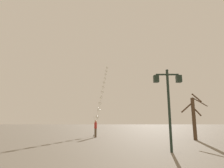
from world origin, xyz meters
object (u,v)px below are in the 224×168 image
(twin_lantern_lamp_post, at_px, (168,93))
(kite_flyer, at_px, (95,128))
(bare_tree, at_px, (193,116))
(kite_train, at_px, (102,89))

(twin_lantern_lamp_post, relative_size, kite_flyer, 2.63)
(twin_lantern_lamp_post, height_order, bare_tree, twin_lantern_lamp_post)
(kite_flyer, bearing_deg, twin_lantern_lamp_post, -151.05)
(bare_tree, bearing_deg, kite_flyer, 162.26)
(twin_lantern_lamp_post, distance_m, kite_flyer, 10.80)
(kite_flyer, bearing_deg, kite_train, 0.15)
(twin_lantern_lamp_post, distance_m, bare_tree, 7.83)
(kite_train, bearing_deg, twin_lantern_lamp_post, -75.73)
(kite_train, height_order, kite_flyer, kite_train)
(twin_lantern_lamp_post, height_order, kite_train, kite_train)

